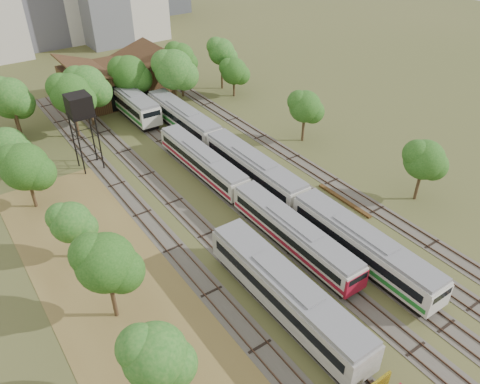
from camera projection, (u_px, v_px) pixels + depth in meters
ground at (391, 306)px, 40.81m from camera, size 240.00×240.00×0.00m
dry_grass_patch at (164, 342)px, 37.69m from camera, size 14.00×60.00×0.04m
tracks at (227, 182)px, 57.50m from camera, size 24.60×80.00×0.19m
railcar_red_set at (243, 194)px, 52.30m from camera, size 2.69×34.57×3.32m
railcar_green_set at (254, 169)px, 56.35m from camera, size 2.97×52.08×3.67m
railcar_rear at (130, 102)px, 73.02m from camera, size 3.24×16.08×4.01m
old_grey_coach at (286, 293)px, 39.16m from camera, size 3.22×18.00×3.99m
water_tower at (79, 107)px, 55.90m from camera, size 2.85×2.85×9.90m
rail_pile_far at (344, 200)px, 54.05m from camera, size 0.50×7.95×0.26m
maintenance_shed at (116, 81)px, 78.19m from camera, size 16.45×11.55×7.58m
tree_band_left at (49, 189)px, 46.72m from camera, size 8.50×64.91×8.45m
tree_band_far at (125, 76)px, 70.38m from camera, size 38.97×10.75×9.51m
tree_band_right at (310, 107)px, 64.28m from camera, size 5.69×42.24×7.49m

